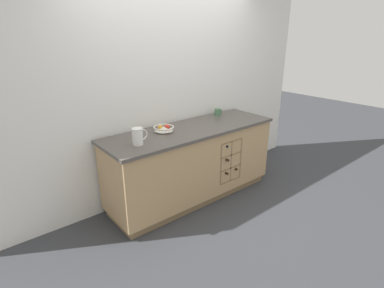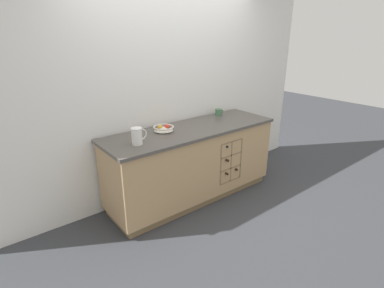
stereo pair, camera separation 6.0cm
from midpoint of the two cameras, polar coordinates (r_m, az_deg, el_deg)
ground_plane at (r=3.88m, az=-0.45°, el=-9.79°), size 14.00×14.00×0.00m
back_wall at (r=3.72m, az=-4.35°, el=9.91°), size 4.52×0.06×2.55m
kitchen_island at (r=3.67m, az=-0.41°, el=-3.60°), size 2.16×0.70×0.90m
fruit_bowl at (r=3.40m, az=-5.90°, el=3.03°), size 0.24×0.24×0.08m
white_pitcher at (r=3.02m, az=-10.83°, el=1.50°), size 0.17×0.11×0.17m
ceramic_mug at (r=4.05m, az=4.51°, el=6.07°), size 0.12×0.09×0.09m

